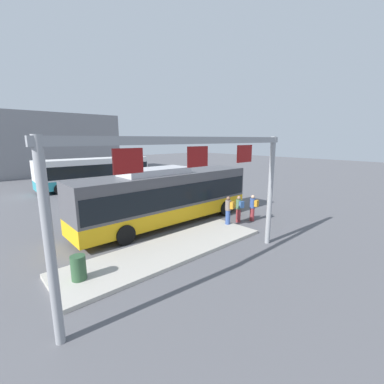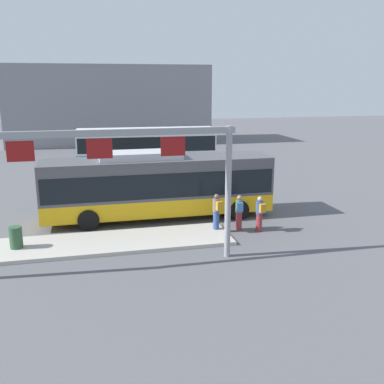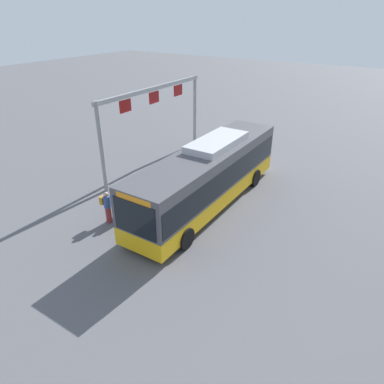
{
  "view_description": "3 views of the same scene",
  "coord_description": "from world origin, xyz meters",
  "px_view_note": "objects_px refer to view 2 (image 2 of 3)",
  "views": [
    {
      "loc": [
        -9.08,
        -12.24,
        5.1
      ],
      "look_at": [
        1.83,
        -0.15,
        1.73
      ],
      "focal_mm": 24.14,
      "sensor_mm": 36.0,
      "label": 1
    },
    {
      "loc": [
        -3.4,
        -21.67,
        6.79
      ],
      "look_at": [
        1.44,
        -1.35,
        1.61
      ],
      "focal_mm": 41.62,
      "sensor_mm": 36.0,
      "label": 2
    },
    {
      "loc": [
        14.27,
        8.21,
        9.33
      ],
      "look_at": [
        1.53,
        -0.01,
        1.4
      ],
      "focal_mm": 32.49,
      "sensor_mm": 36.0,
      "label": 3
    }
  ],
  "objects_px": {
    "person_waiting_mid": "(239,212)",
    "bus_background_left": "(147,145)",
    "person_boarding": "(260,213)",
    "person_waiting_near": "(217,211)",
    "trash_bin": "(16,237)",
    "bus_main": "(158,183)"
  },
  "relations": [
    {
      "from": "person_waiting_mid",
      "to": "bus_background_left",
      "type": "bearing_deg",
      "value": 18.11
    },
    {
      "from": "bus_background_left",
      "to": "person_boarding",
      "type": "distance_m",
      "value": 17.99
    },
    {
      "from": "person_boarding",
      "to": "person_waiting_near",
      "type": "bearing_deg",
      "value": 72.01
    },
    {
      "from": "person_waiting_near",
      "to": "person_waiting_mid",
      "type": "height_order",
      "value": "person_waiting_near"
    },
    {
      "from": "bus_background_left",
      "to": "person_waiting_near",
      "type": "distance_m",
      "value": 17.47
    },
    {
      "from": "person_waiting_mid",
      "to": "person_boarding",
      "type": "bearing_deg",
      "value": -105.05
    },
    {
      "from": "person_waiting_near",
      "to": "trash_bin",
      "type": "height_order",
      "value": "person_waiting_near"
    },
    {
      "from": "person_boarding",
      "to": "bus_background_left",
      "type": "bearing_deg",
      "value": -0.12
    },
    {
      "from": "person_boarding",
      "to": "person_waiting_mid",
      "type": "bearing_deg",
      "value": 54.17
    },
    {
      "from": "bus_background_left",
      "to": "person_waiting_near",
      "type": "relative_size",
      "value": 6.75
    },
    {
      "from": "person_waiting_near",
      "to": "trash_bin",
      "type": "xyz_separation_m",
      "value": [
        -8.67,
        -0.39,
        -0.44
      ]
    },
    {
      "from": "bus_background_left",
      "to": "person_boarding",
      "type": "height_order",
      "value": "bus_background_left"
    },
    {
      "from": "bus_background_left",
      "to": "trash_bin",
      "type": "distance_m",
      "value": 19.5
    },
    {
      "from": "person_boarding",
      "to": "trash_bin",
      "type": "distance_m",
      "value": 10.66
    },
    {
      "from": "person_waiting_mid",
      "to": "trash_bin",
      "type": "relative_size",
      "value": 1.86
    },
    {
      "from": "person_boarding",
      "to": "person_waiting_mid",
      "type": "xyz_separation_m",
      "value": [
        -0.85,
        0.43,
        0.0
      ]
    },
    {
      "from": "bus_main",
      "to": "person_boarding",
      "type": "bearing_deg",
      "value": -37.06
    },
    {
      "from": "person_waiting_mid",
      "to": "trash_bin",
      "type": "xyz_separation_m",
      "value": [
        -9.8,
        -0.51,
        -0.28
      ]
    },
    {
      "from": "person_boarding",
      "to": "trash_bin",
      "type": "xyz_separation_m",
      "value": [
        -10.66,
        -0.08,
        -0.28
      ]
    },
    {
      "from": "person_boarding",
      "to": "person_waiting_near",
      "type": "distance_m",
      "value": 2.02
    },
    {
      "from": "trash_bin",
      "to": "bus_background_left",
      "type": "bearing_deg",
      "value": 66.3
    },
    {
      "from": "bus_background_left",
      "to": "person_waiting_mid",
      "type": "height_order",
      "value": "bus_background_left"
    }
  ]
}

